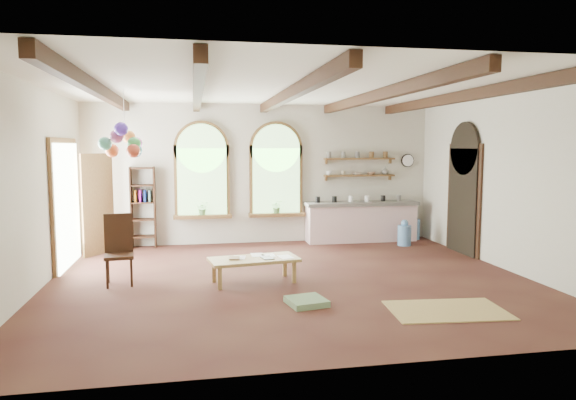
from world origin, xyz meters
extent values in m
plane|color=#512D21|center=(0.00, 0.00, 0.00)|extent=(8.00, 8.00, 0.00)
cube|color=brown|center=(-1.40, 3.44, 1.45)|extent=(1.24, 0.08, 1.64)
cylinder|color=brown|center=(-1.40, 3.44, 2.20)|extent=(1.24, 0.08, 1.24)
cube|color=#7EB36B|center=(-1.40, 3.40, 1.45)|extent=(1.10, 0.04, 1.50)
cube|color=brown|center=(-1.40, 3.35, 0.66)|extent=(1.30, 0.28, 0.08)
cube|color=brown|center=(0.30, 3.44, 1.45)|extent=(1.24, 0.08, 1.64)
cylinder|color=brown|center=(0.30, 3.44, 2.20)|extent=(1.24, 0.08, 1.24)
cube|color=#7EB36B|center=(0.30, 3.40, 1.45)|extent=(1.10, 0.04, 1.50)
cube|color=brown|center=(0.30, 3.35, 0.66)|extent=(1.30, 0.28, 0.08)
cube|color=brown|center=(-3.95, 1.80, 1.15)|extent=(0.10, 1.90, 2.50)
cube|color=black|center=(3.95, 1.50, 1.10)|extent=(0.10, 1.30, 2.40)
cube|color=beige|center=(2.30, 3.20, 0.43)|extent=(2.60, 0.55, 0.86)
cube|color=gray|center=(2.30, 3.20, 0.90)|extent=(2.68, 0.62, 0.08)
cube|color=brown|center=(2.30, 3.38, 1.55)|extent=(1.70, 0.24, 0.04)
cube|color=brown|center=(2.30, 3.38, 1.95)|extent=(1.70, 0.24, 0.04)
cylinder|color=black|center=(3.55, 3.45, 1.90)|extent=(0.32, 0.04, 0.32)
cube|color=#371B11|center=(-2.95, 3.32, 0.90)|extent=(0.03, 0.32, 1.80)
cube|color=#371B11|center=(-2.45, 3.32, 0.90)|extent=(0.03, 0.32, 1.80)
cube|color=#AB904E|center=(-0.63, -0.06, 0.39)|extent=(1.53, 0.88, 0.05)
cube|color=#AB904E|center=(-1.21, -0.39, 0.18)|extent=(0.06, 0.06, 0.36)
cube|color=#AB904E|center=(0.01, -0.20, 0.18)|extent=(0.06, 0.06, 0.36)
cube|color=#AB904E|center=(-1.28, 0.08, 0.18)|extent=(0.06, 0.06, 0.36)
cube|color=#AB904E|center=(-0.06, 0.27, 0.18)|extent=(0.06, 0.06, 0.36)
cube|color=#371B11|center=(-2.80, 0.20, 0.48)|extent=(0.50, 0.50, 0.05)
cube|color=#371B11|center=(-2.82, 0.40, 0.81)|extent=(0.46, 0.10, 0.67)
cube|color=tan|center=(1.80, -2.00, 0.01)|extent=(1.64, 1.10, 0.02)
cube|color=#68885D|center=(-0.04, -1.38, 0.04)|extent=(0.60, 0.60, 0.09)
cylinder|color=#5F91CC|center=(3.10, 2.50, 0.23)|extent=(0.31, 0.31, 0.46)
sphere|color=#5F91CC|center=(3.10, 2.50, 0.51)|extent=(0.16, 0.16, 0.16)
cylinder|color=#5F91CC|center=(3.62, 3.20, 0.24)|extent=(0.33, 0.33, 0.49)
sphere|color=#5F91CC|center=(3.62, 3.20, 0.54)|extent=(0.17, 0.17, 0.17)
cylinder|color=white|center=(-2.73, 0.80, 2.78)|extent=(0.01, 0.01, 0.85)
sphere|color=teal|center=(-2.56, 0.84, 2.17)|extent=(0.23, 0.23, 0.23)
sphere|color=#E14BDC|center=(-2.56, 0.98, 2.29)|extent=(0.23, 0.23, 0.23)
sphere|color=orange|center=(-2.70, 1.12, 2.41)|extent=(0.23, 0.23, 0.23)
sphere|color=silver|center=(-2.81, 0.95, 2.53)|extent=(0.23, 0.23, 0.23)
sphere|color=#FF5F28|center=(-2.95, 0.90, 2.17)|extent=(0.23, 0.23, 0.23)
sphere|color=#4CB391|center=(-3.04, 0.73, 2.29)|extent=(0.23, 0.23, 0.23)
sphere|color=#BC5899|center=(-2.84, 0.67, 2.41)|extent=(0.23, 0.23, 0.23)
sphere|color=#6339F5|center=(-2.75, 0.56, 2.53)|extent=(0.23, 0.23, 0.23)
sphere|color=#D74C2F|center=(-2.56, 0.52, 2.17)|extent=(0.23, 0.23, 0.23)
sphere|color=#45C355|center=(-2.57, 0.73, 2.29)|extent=(0.23, 0.23, 0.23)
imported|color=olive|center=(-1.04, -0.05, 0.42)|extent=(0.19, 0.27, 0.02)
cube|color=black|center=(-0.42, -0.11, 0.42)|extent=(0.22, 0.28, 0.01)
imported|color=#598C4C|center=(-1.40, 3.32, 0.85)|extent=(0.27, 0.23, 0.30)
imported|color=#598C4C|center=(0.30, 3.32, 0.85)|extent=(0.27, 0.23, 0.30)
imported|color=white|center=(1.55, 3.38, 1.62)|extent=(0.12, 0.10, 0.10)
imported|color=beige|center=(1.90, 3.38, 1.62)|extent=(0.10, 0.10, 0.09)
imported|color=beige|center=(2.25, 3.38, 1.60)|extent=(0.22, 0.22, 0.05)
imported|color=#8C664C|center=(2.60, 3.38, 1.60)|extent=(0.20, 0.20, 0.06)
imported|color=slate|center=(2.95, 3.38, 1.67)|extent=(0.18, 0.18, 0.19)
camera|label=1|loc=(-1.59, -8.33, 2.25)|focal=32.00mm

